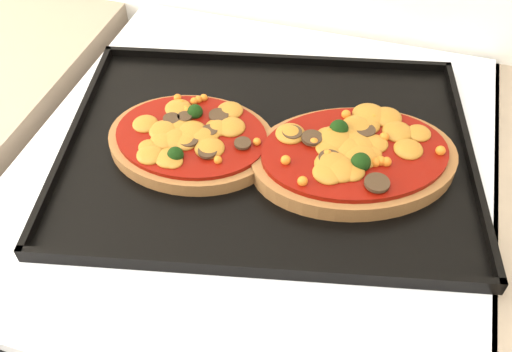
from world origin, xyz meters
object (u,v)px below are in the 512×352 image
(pizza_left, at_px, (192,139))
(pizza_right, at_px, (354,156))
(stove, at_px, (258,324))
(baking_tray, at_px, (267,147))

(pizza_left, distance_m, pizza_right, 0.20)
(pizza_left, bearing_deg, pizza_right, 6.82)
(stove, height_order, pizza_right, pizza_right)
(baking_tray, xyz_separation_m, pizza_left, (-0.09, -0.03, 0.01))
(stove, height_order, baking_tray, baking_tray)
(stove, distance_m, baking_tray, 0.47)
(pizza_left, xyz_separation_m, pizza_right, (0.20, 0.02, 0.00))
(stove, relative_size, pizza_left, 4.30)
(baking_tray, height_order, pizza_right, pizza_right)
(stove, xyz_separation_m, baking_tray, (0.01, -0.00, 0.47))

